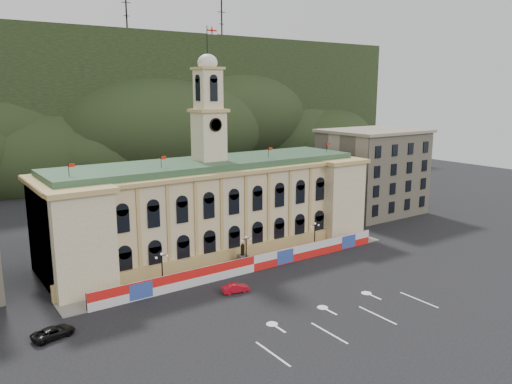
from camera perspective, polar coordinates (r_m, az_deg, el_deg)
ground at (r=65.91m, az=7.31°, el=-12.80°), size 260.00×260.00×0.00m
lane_markings at (r=62.66m, az=10.46°, el=-14.25°), size 26.00×10.00×0.02m
hill_ridge at (r=171.29m, az=-21.21°, el=8.28°), size 230.00×80.00×64.00m
city_hall at (r=84.77m, az=-5.13°, el=-1.58°), size 56.20×17.60×37.10m
side_building_right at (r=113.84m, az=13.15°, el=2.31°), size 21.00×17.00×18.60m
hoarding_fence at (r=76.43m, az=-0.28°, el=-8.18°), size 50.00×0.44×2.50m
pavement at (r=78.89m, az=-1.43°, el=-8.45°), size 56.00×5.50×0.16m
statue at (r=78.72m, az=-1.53°, el=-7.64°), size 1.40×1.40×3.72m
lamp_left at (r=70.97m, az=-10.68°, el=-8.42°), size 1.96×0.44×5.15m
lamp_center at (r=77.32m, az=-1.13°, el=-6.52°), size 1.96×0.44×5.15m
lamp_right at (r=85.51m, az=6.73°, el=-4.81°), size 1.96×0.44×5.15m
red_sedan at (r=69.26m, az=-2.34°, el=-10.91°), size 2.75×4.27×1.24m
black_suv at (r=61.89m, az=-22.14°, el=-14.64°), size 4.04×5.55×1.30m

